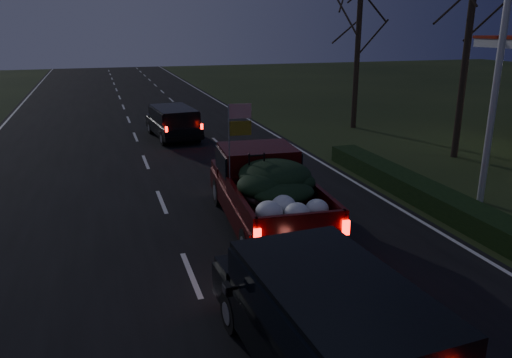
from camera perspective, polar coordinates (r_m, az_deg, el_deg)
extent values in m
plane|color=black|center=(11.33, -7.43, -10.84)|extent=(120.00, 120.00, 0.00)
cube|color=black|center=(11.33, -7.44, -10.80)|extent=(14.00, 120.00, 0.02)
cube|color=black|center=(16.73, 17.70, -1.06)|extent=(1.00, 10.00, 0.60)
cylinder|color=silver|center=(16.31, 26.14, 12.67)|extent=(0.20, 0.20, 9.00)
cylinder|color=black|center=(22.05, 22.90, 13.12)|extent=(0.28, 0.28, 8.50)
cylinder|color=black|center=(27.32, 11.45, 13.03)|extent=(0.28, 0.28, 7.00)
cube|color=#400808|center=(13.65, 1.16, -2.67)|extent=(2.59, 5.69, 0.61)
cube|color=#400808|center=(14.32, 0.15, 1.78)|extent=(2.17, 1.91, 1.00)
cube|color=black|center=(14.29, 0.15, 2.21)|extent=(2.27, 1.81, 0.61)
cube|color=#400808|center=(12.23, 2.91, -3.42)|extent=(2.26, 3.24, 0.07)
ellipsoid|color=black|center=(12.58, 2.47, -0.41)|extent=(1.91, 2.11, 0.67)
cylinder|color=gray|center=(12.97, -3.08, 3.68)|extent=(0.03, 0.03, 2.22)
cube|color=red|center=(12.85, -1.82, 7.76)|extent=(0.58, 0.06, 0.38)
cube|color=gold|center=(12.93, -1.80, 5.82)|extent=(0.58, 0.06, 0.38)
cube|color=black|center=(24.82, -9.47, 5.90)|extent=(2.21, 4.49, 0.54)
cube|color=black|center=(24.50, -9.42, 7.22)|extent=(1.99, 3.31, 0.72)
cube|color=black|center=(24.49, -9.42, 7.39)|extent=(2.08, 3.23, 0.43)
cube|color=black|center=(8.16, 7.75, -17.65)|extent=(2.41, 5.17, 0.63)
cube|color=black|center=(7.58, 8.95, -14.22)|extent=(2.20, 3.80, 0.84)
cube|color=black|center=(7.54, 8.98, -13.67)|extent=(2.30, 3.70, 0.50)
cube|color=black|center=(8.20, -3.30, -12.44)|extent=(0.12, 0.24, 0.17)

